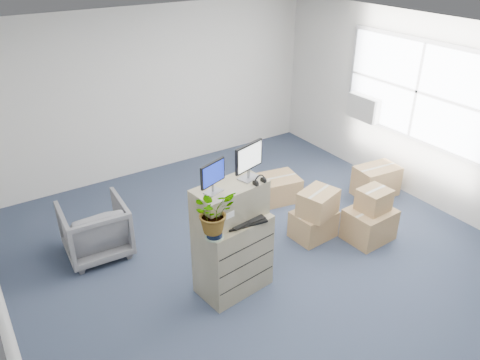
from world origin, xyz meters
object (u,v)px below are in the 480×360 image
monitor_left (213,176)px  keyboard (245,222)px  potted_plant (214,216)px  water_bottle (235,205)px  filing_cabinet_lower (233,254)px  monitor_right (249,159)px  office_chair (95,227)px

monitor_left → keyboard: monitor_left is taller
keyboard → potted_plant: (-0.42, -0.05, 0.25)m
keyboard → water_bottle: water_bottle is taller
filing_cabinet_lower → water_bottle: bearing=36.3°
monitor_left → water_bottle: bearing=-6.9°
monitor_right → keyboard: size_ratio=0.89×
monitor_right → filing_cabinet_lower: bearing=178.4°
monitor_right → keyboard: bearing=-148.3°
water_bottle → potted_plant: size_ratio=0.46×
potted_plant → office_chair: (-0.80, 1.74, -0.82)m
monitor_right → water_bottle: size_ratio=1.87×
monitor_left → office_chair: bearing=101.7°
filing_cabinet_lower → potted_plant: potted_plant is taller
monitor_left → office_chair: (-0.92, 1.54, -1.17)m
monitor_right → office_chair: (-1.40, 1.49, -1.21)m
filing_cabinet_lower → office_chair: size_ratio=1.18×
water_bottle → potted_plant: 0.53m
monitor_right → keyboard: 0.69m
monitor_left → keyboard: bearing=-44.7°
keyboard → water_bottle: (0.01, 0.22, 0.10)m
keyboard → office_chair: size_ratio=0.58×
water_bottle → office_chair: 2.04m
monitor_right → potted_plant: size_ratio=0.86×
monitor_left → water_bottle: monitor_left is taller
filing_cabinet_lower → keyboard: 0.52m
monitor_right → office_chair: 2.37m
filing_cabinet_lower → monitor_left: size_ratio=2.76×
monitor_left → monitor_right: size_ratio=0.84×
filing_cabinet_lower → monitor_left: monitor_left is taller
monitor_left → potted_plant: (-0.12, -0.20, -0.35)m
monitor_left → potted_plant: monitor_left is taller
water_bottle → potted_plant: potted_plant is taller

